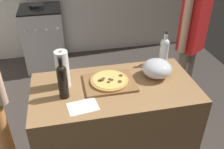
{
  "coord_description": "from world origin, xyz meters",
  "views": [
    {
      "loc": [
        -0.34,
        -0.85,
        2.02
      ],
      "look_at": [
        0.02,
        0.8,
        0.95
      ],
      "focal_mm": 39.78,
      "sensor_mm": 36.0,
      "label": 1
    }
  ],
  "objects_px": {
    "mixing_bowl": "(157,68)",
    "wine_bottle_green": "(164,50)",
    "paper_towel_roll": "(63,69)",
    "stove": "(44,38)",
    "person_in_red": "(191,37)",
    "pizza": "(109,80)",
    "wine_bottle_amber": "(63,80)"
  },
  "relations": [
    {
      "from": "wine_bottle_green",
      "to": "stove",
      "type": "height_order",
      "value": "wine_bottle_green"
    },
    {
      "from": "paper_towel_roll",
      "to": "wine_bottle_green",
      "type": "relative_size",
      "value": 1.0
    },
    {
      "from": "paper_towel_roll",
      "to": "person_in_red",
      "type": "bearing_deg",
      "value": 20.21
    },
    {
      "from": "stove",
      "to": "pizza",
      "type": "bearing_deg",
      "value": -73.35
    },
    {
      "from": "mixing_bowl",
      "to": "wine_bottle_green",
      "type": "relative_size",
      "value": 0.81
    },
    {
      "from": "paper_towel_roll",
      "to": "pizza",
      "type": "bearing_deg",
      "value": -8.57
    },
    {
      "from": "mixing_bowl",
      "to": "wine_bottle_amber",
      "type": "distance_m",
      "value": 0.77
    },
    {
      "from": "mixing_bowl",
      "to": "pizza",
      "type": "bearing_deg",
      "value": -176.48
    },
    {
      "from": "mixing_bowl",
      "to": "paper_towel_roll",
      "type": "distance_m",
      "value": 0.76
    },
    {
      "from": "pizza",
      "to": "person_in_red",
      "type": "height_order",
      "value": "person_in_red"
    },
    {
      "from": "mixing_bowl",
      "to": "wine_bottle_amber",
      "type": "xyz_separation_m",
      "value": [
        -0.76,
        -0.12,
        0.07
      ]
    },
    {
      "from": "paper_towel_roll",
      "to": "wine_bottle_green",
      "type": "height_order",
      "value": "same"
    },
    {
      "from": "wine_bottle_green",
      "to": "stove",
      "type": "distance_m",
      "value": 2.2
    },
    {
      "from": "stove",
      "to": "paper_towel_roll",
      "type": "bearing_deg",
      "value": -82.72
    },
    {
      "from": "pizza",
      "to": "person_in_red",
      "type": "xyz_separation_m",
      "value": [
        0.98,
        0.54,
        0.04
      ]
    },
    {
      "from": "pizza",
      "to": "paper_towel_roll",
      "type": "xyz_separation_m",
      "value": [
        -0.35,
        0.05,
        0.12
      ]
    },
    {
      "from": "wine_bottle_amber",
      "to": "person_in_red",
      "type": "height_order",
      "value": "person_in_red"
    },
    {
      "from": "paper_towel_roll",
      "to": "stove",
      "type": "bearing_deg",
      "value": 97.28
    },
    {
      "from": "pizza",
      "to": "stove",
      "type": "relative_size",
      "value": 0.31
    },
    {
      "from": "mixing_bowl",
      "to": "wine_bottle_amber",
      "type": "bearing_deg",
      "value": -171.07
    },
    {
      "from": "paper_towel_roll",
      "to": "stove",
      "type": "xyz_separation_m",
      "value": [
        -0.25,
        1.96,
        -0.58
      ]
    },
    {
      "from": "person_in_red",
      "to": "mixing_bowl",
      "type": "bearing_deg",
      "value": -138.01
    },
    {
      "from": "wine_bottle_green",
      "to": "person_in_red",
      "type": "bearing_deg",
      "value": 36.17
    },
    {
      "from": "pizza",
      "to": "stove",
      "type": "xyz_separation_m",
      "value": [
        -0.6,
        2.01,
        -0.46
      ]
    },
    {
      "from": "pizza",
      "to": "wine_bottle_amber",
      "type": "xyz_separation_m",
      "value": [
        -0.36,
        -0.09,
        0.12
      ]
    },
    {
      "from": "wine_bottle_amber",
      "to": "stove",
      "type": "relative_size",
      "value": 0.34
    },
    {
      "from": "paper_towel_roll",
      "to": "person_in_red",
      "type": "xyz_separation_m",
      "value": [
        1.33,
        0.49,
        -0.07
      ]
    },
    {
      "from": "paper_towel_roll",
      "to": "stove",
      "type": "height_order",
      "value": "paper_towel_roll"
    },
    {
      "from": "wine_bottle_green",
      "to": "wine_bottle_amber",
      "type": "height_order",
      "value": "wine_bottle_amber"
    },
    {
      "from": "wine_bottle_green",
      "to": "mixing_bowl",
      "type": "bearing_deg",
      "value": -124.76
    },
    {
      "from": "paper_towel_roll",
      "to": "wine_bottle_amber",
      "type": "height_order",
      "value": "wine_bottle_amber"
    },
    {
      "from": "wine_bottle_green",
      "to": "stove",
      "type": "bearing_deg",
      "value": 122.52
    }
  ]
}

